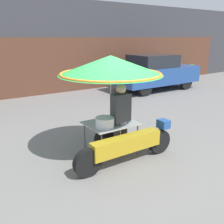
{
  "coord_description": "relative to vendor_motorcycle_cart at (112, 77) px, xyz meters",
  "views": [
    {
      "loc": [
        -2.73,
        -3.73,
        2.44
      ],
      "look_at": [
        -0.01,
        0.39,
        0.94
      ],
      "focal_mm": 40.0,
      "sensor_mm": 36.0,
      "label": 1
    }
  ],
  "objects": [
    {
      "name": "ground_plane",
      "position": [
        0.01,
        -0.39,
        -1.67
      ],
      "size": [
        36.0,
        36.0,
        0.0
      ],
      "primitive_type": "plane",
      "color": "slate"
    },
    {
      "name": "shopfront_building",
      "position": [
        0.01,
        7.46,
        0.32
      ],
      "size": [
        28.0,
        2.06,
        4.01
      ],
      "color": "#38383D",
      "rests_on": "ground"
    },
    {
      "name": "vendor_motorcycle_cart",
      "position": [
        0.0,
        0.0,
        0.0
      ],
      "size": [
        2.28,
        2.09,
        2.09
      ],
      "color": "black",
      "rests_on": "ground"
    },
    {
      "name": "vendor_person",
      "position": [
        0.13,
        -0.13,
        -0.81
      ],
      "size": [
        0.38,
        0.22,
        1.54
      ],
      "color": "#4C473D",
      "rests_on": "ground"
    },
    {
      "name": "parked_car",
      "position": [
        5.41,
        4.57,
        -0.83
      ],
      "size": [
        4.13,
        1.81,
        1.65
      ],
      "color": "black",
      "rests_on": "ground"
    },
    {
      "name": "potted_plant",
      "position": [
        9.42,
        5.73,
        -1.18
      ],
      "size": [
        0.63,
        0.63,
        0.87
      ],
      "color": "gray",
      "rests_on": "ground"
    }
  ]
}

